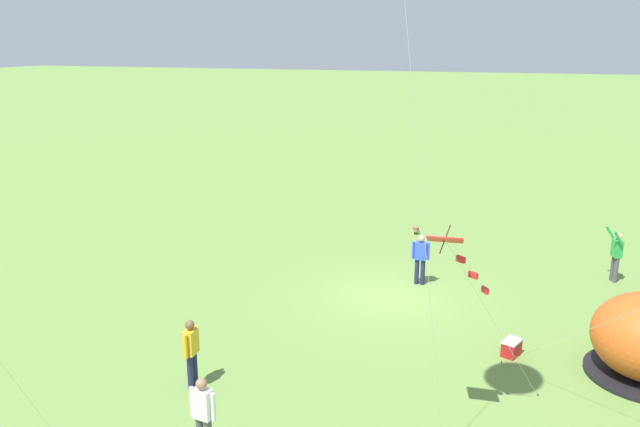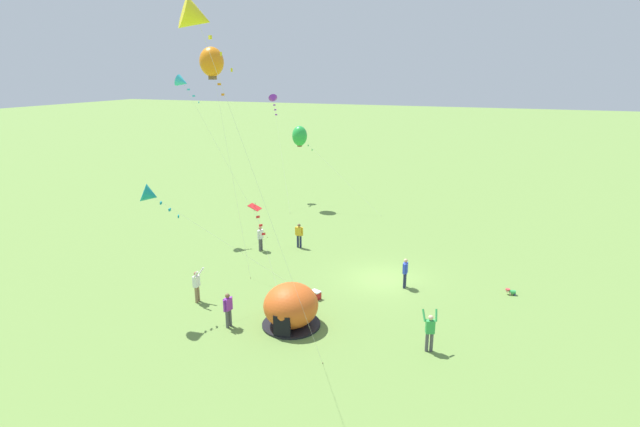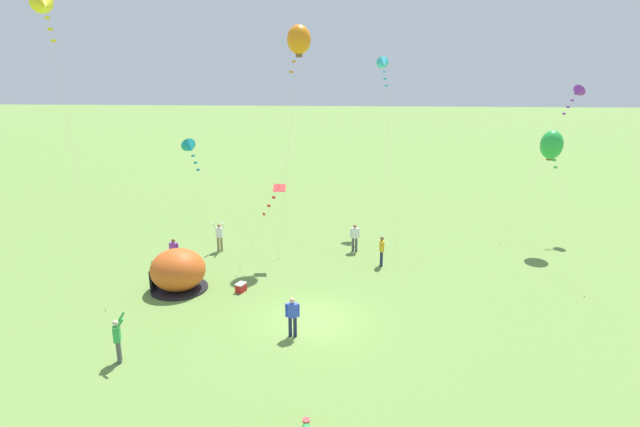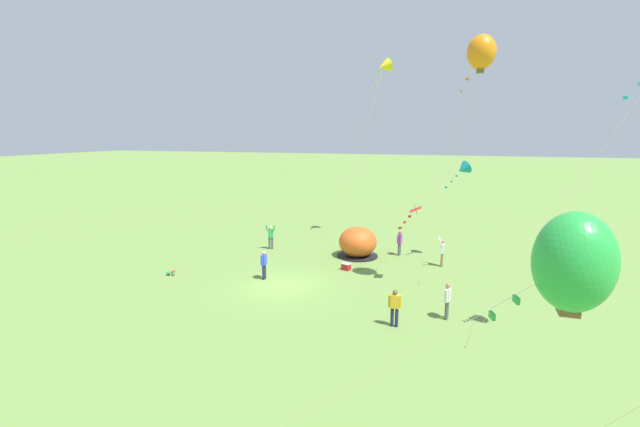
% 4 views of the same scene
% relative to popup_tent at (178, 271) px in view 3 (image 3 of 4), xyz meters
% --- Properties ---
extents(ground_plane, '(300.00, 300.00, 0.00)m').
position_rel_popup_tent_xyz_m(ground_plane, '(6.98, -2.75, -1.00)').
color(ground_plane, olive).
extents(popup_tent, '(2.81, 2.81, 2.10)m').
position_rel_popup_tent_xyz_m(popup_tent, '(0.00, 0.00, 0.00)').
color(popup_tent, '#D8591E').
rests_on(popup_tent, ground).
extents(cooler_box, '(0.54, 0.63, 0.44)m').
position_rel_popup_tent_xyz_m(cooler_box, '(3.14, -0.01, -0.78)').
color(cooler_box, red).
rests_on(cooler_box, ground).
extents(toddler_crawling, '(0.28, 0.55, 0.32)m').
position_rel_popup_tent_xyz_m(toddler_crawling, '(7.45, -9.77, -0.82)').
color(toddler_crawling, green).
rests_on(toddler_crawling, ground).
extents(person_near_tent, '(0.26, 0.59, 1.72)m').
position_rel_popup_tent_xyz_m(person_near_tent, '(10.20, 4.02, -0.03)').
color(person_near_tent, '#1E2347').
rests_on(person_near_tent, ground).
extents(person_arms_raised, '(0.61, 0.71, 1.89)m').
position_rel_popup_tent_xyz_m(person_arms_raised, '(0.09, -6.54, 0.00)').
color(person_arms_raised, '#4C4C51').
rests_on(person_arms_raised, ground).
extents(person_far_back, '(0.58, 0.32, 1.72)m').
position_rel_popup_tent_xyz_m(person_far_back, '(-1.20, 2.71, -0.03)').
color(person_far_back, '#4C4C51').
rests_on(person_far_back, ground).
extents(person_watching_sky, '(0.68, 0.49, 1.89)m').
position_rel_popup_tent_xyz_m(person_watching_sky, '(0.51, 5.65, 0.00)').
color(person_watching_sky, '#8C7251').
rests_on(person_watching_sky, ground).
extents(person_with_toddler, '(0.59, 0.25, 1.72)m').
position_rel_popup_tent_xyz_m(person_with_toddler, '(6.29, -4.16, -0.03)').
color(person_with_toddler, '#1E2347').
rests_on(person_with_toddler, ground).
extents(person_strolling, '(0.59, 0.29, 1.72)m').
position_rel_popup_tent_xyz_m(person_strolling, '(8.67, 6.21, -0.03)').
color(person_strolling, '#4C4C51').
rests_on(person_strolling, ground).
extents(kite_yellow, '(3.66, 3.93, 14.01)m').
position_rel_popup_tent_xyz_m(kite_yellow, '(-5.40, 0.56, 12.38)').
color(kite_yellow, silver).
rests_on(kite_yellow, ground).
extents(kite_teal, '(5.26, 6.80, 6.69)m').
position_rel_popup_tent_xyz_m(kite_teal, '(-1.24, 6.60, 5.14)').
color(kite_teal, silver).
rests_on(kite_teal, ground).
extents(kite_green, '(1.30, 8.26, 7.20)m').
position_rel_popup_tent_xyz_m(kite_green, '(20.23, 8.28, 5.33)').
color(kite_green, silver).
rests_on(kite_green, ground).
extents(kite_orange, '(1.75, 3.21, 13.07)m').
position_rel_popup_tent_xyz_m(kite_orange, '(5.31, 7.07, 11.25)').
color(kite_orange, silver).
rests_on(kite_orange, ground).
extents(kite_red, '(2.40, 2.81, 4.61)m').
position_rel_popup_tent_xyz_m(kite_red, '(4.32, 4.03, 3.04)').
color(kite_red, silver).
rests_on(kite_red, ground).
extents(kite_cyan, '(1.42, 6.34, 11.54)m').
position_rel_popup_tent_xyz_m(kite_cyan, '(10.31, 12.78, 10.02)').
color(kite_cyan, silver).
rests_on(kite_cyan, ground).
extents(kite_purple, '(5.62, 4.43, 9.72)m').
position_rel_popup_tent_xyz_m(kite_purple, '(22.78, 12.00, 8.21)').
color(kite_purple, silver).
rests_on(kite_purple, ground).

